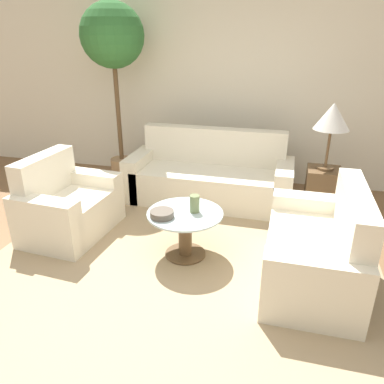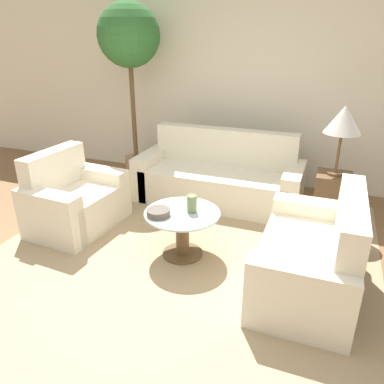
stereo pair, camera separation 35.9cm
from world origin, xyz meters
name	(u,v)px [view 1 (the left image)]	position (x,y,z in m)	size (l,w,h in m)	color
ground_plane	(149,295)	(0.00, 0.00, 0.00)	(14.00, 14.00, 0.00)	brown
wall_back	(220,86)	(0.00, 2.85, 1.30)	(10.00, 0.06, 2.60)	beige
rug	(185,254)	(0.12, 0.65, 0.00)	(3.54, 3.55, 0.01)	tan
sofa_main	(210,178)	(0.06, 2.01, 0.28)	(2.00, 0.77, 0.86)	beige
armchair	(66,208)	(-1.21, 0.78, 0.28)	(0.78, 1.03, 0.83)	beige
loveseat	(320,252)	(1.32, 0.55, 0.28)	(0.74, 1.30, 0.85)	beige
coffee_table	(185,228)	(0.12, 0.65, 0.29)	(0.70, 0.70, 0.45)	brown
side_table	(321,193)	(1.39, 1.83, 0.29)	(0.36, 0.36, 0.58)	brown
table_lamp	(333,118)	(1.39, 1.83, 1.15)	(0.37, 0.37, 0.72)	brown
potted_plant	(113,45)	(-1.25, 2.27, 1.81)	(0.79, 0.79, 2.33)	#93704C
vase	(195,204)	(0.20, 0.69, 0.53)	(0.09, 0.09, 0.16)	#6B7A4C
bowl	(162,214)	(-0.05, 0.51, 0.48)	(0.21, 0.21, 0.06)	brown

